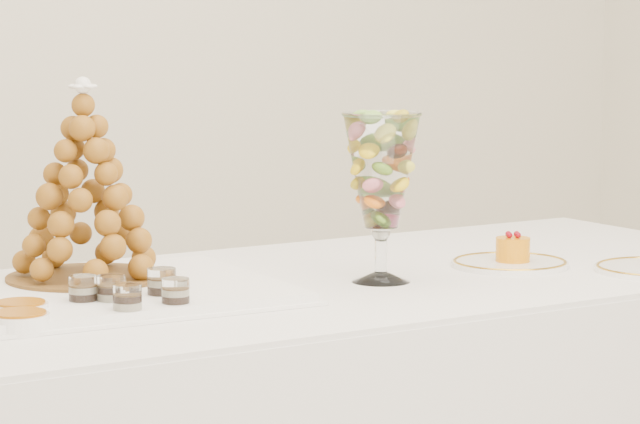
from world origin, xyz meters
TOP-DOWN VIEW (x-y plane):
  - lace_tray at (-0.34, 0.32)m, footprint 0.66×0.50m
  - macaron_vase at (0.21, 0.23)m, footprint 0.15×0.15m
  - cake_plate at (0.54, 0.25)m, footprint 0.24×0.24m
  - verrine_a at (-0.40, 0.22)m, footprint 0.05×0.05m
  - verrine_b at (-0.36, 0.19)m, footprint 0.05×0.05m
  - verrine_c at (-0.26, 0.20)m, footprint 0.06×0.06m
  - verrine_d at (-0.37, 0.10)m, footprint 0.06×0.06m
  - verrine_e at (-0.27, 0.12)m, footprint 0.05×0.05m
  - ramekin_back at (-0.52, 0.21)m, footprint 0.10×0.10m
  - ramekin_front at (-0.55, 0.11)m, footprint 0.10×0.10m
  - croquembouche at (-0.32, 0.42)m, footprint 0.30×0.30m
  - mousse_cake at (0.54, 0.24)m, footprint 0.07×0.07m

SIDE VIEW (x-z plane):
  - cake_plate at x=0.54m, z-range 0.85..0.86m
  - lace_tray at x=-0.34m, z-range 0.85..0.87m
  - ramekin_back at x=-0.52m, z-range 0.85..0.87m
  - ramekin_front at x=-0.55m, z-range 0.85..0.88m
  - verrine_e at x=-0.27m, z-range 0.85..0.91m
  - verrine_d at x=-0.37m, z-range 0.85..0.91m
  - verrine_a at x=-0.40m, z-range 0.85..0.91m
  - verrine_b at x=-0.36m, z-range 0.85..0.91m
  - verrine_c at x=-0.26m, z-range 0.85..0.91m
  - mousse_cake at x=0.54m, z-range 0.85..0.91m
  - croquembouche at x=-0.32m, z-range 0.86..1.24m
  - macaron_vase at x=0.21m, z-range 0.89..1.22m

